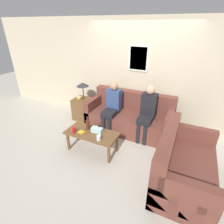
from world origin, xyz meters
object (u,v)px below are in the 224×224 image
(wine_bottle, at_px, (88,124))
(person_right, at_px, (147,111))
(drinking_glass, at_px, (99,138))
(couch_side, at_px, (182,166))
(coffee_table, at_px, (92,135))
(couch_main, at_px, (129,118))
(person_left, at_px, (112,106))

(wine_bottle, xyz_separation_m, person_right, (1.01, 0.90, 0.13))
(drinking_glass, bearing_deg, couch_side, 3.59)
(coffee_table, height_order, drinking_glass, drinking_glass)
(wine_bottle, relative_size, person_right, 0.23)
(couch_main, distance_m, drinking_glass, 1.32)
(person_left, bearing_deg, coffee_table, -90.80)
(couch_main, xyz_separation_m, person_right, (0.46, -0.15, 0.36))
(couch_side, xyz_separation_m, wine_bottle, (-1.91, 0.16, 0.23))
(coffee_table, relative_size, person_left, 0.89)
(wine_bottle, distance_m, person_left, 0.87)
(couch_side, relative_size, person_left, 1.26)
(drinking_glass, bearing_deg, person_right, 62.10)
(couch_side, xyz_separation_m, coffee_table, (-1.78, 0.07, 0.05))
(couch_main, relative_size, person_right, 1.65)
(coffee_table, relative_size, drinking_glass, 10.66)
(drinking_glass, bearing_deg, wine_bottle, 147.63)
(person_left, bearing_deg, couch_side, -29.85)
(person_right, bearing_deg, wine_bottle, -138.24)
(couch_main, distance_m, wine_bottle, 1.20)
(wine_bottle, height_order, person_left, person_left)
(couch_main, relative_size, couch_side, 1.35)
(wine_bottle, bearing_deg, couch_side, -4.70)
(drinking_glass, height_order, person_right, person_right)
(coffee_table, distance_m, drinking_glass, 0.33)
(drinking_glass, relative_size, person_right, 0.08)
(couch_side, height_order, wine_bottle, couch_side)
(couch_main, xyz_separation_m, couch_side, (1.37, -1.20, 0.00))
(couch_main, bearing_deg, drinking_glass, -96.55)
(drinking_glass, bearing_deg, coffee_table, 147.16)
(couch_main, distance_m, coffee_table, 1.20)
(couch_side, height_order, person_left, person_left)
(couch_side, relative_size, coffee_table, 1.42)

